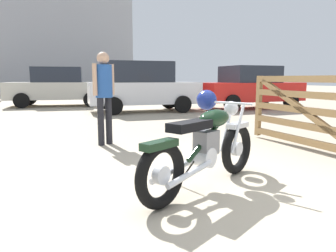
# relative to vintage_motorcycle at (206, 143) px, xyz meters

# --- Properties ---
(ground_plane) EXTENTS (80.00, 80.00, 0.00)m
(ground_plane) POSITION_rel_vintage_motorcycle_xyz_m (0.20, -0.04, -0.49)
(ground_plane) COLOR tan
(vintage_motorcycle) EXTENTS (1.88, 1.15, 1.07)m
(vintage_motorcycle) POSITION_rel_vintage_motorcycle_xyz_m (0.00, 0.00, 0.00)
(vintage_motorcycle) COLOR black
(vintage_motorcycle) RESTS_ON ground_plane
(timber_gate) EXTENTS (0.19, 2.54, 1.60)m
(timber_gate) POSITION_rel_vintage_motorcycle_xyz_m (2.43, 0.77, 0.21)
(timber_gate) COLOR olive
(timber_gate) RESTS_ON ground_plane
(bystander) EXTENTS (0.42, 0.30, 1.66)m
(bystander) POSITION_rel_vintage_motorcycle_xyz_m (-0.63, 2.69, 0.53)
(bystander) COLOR black
(bystander) RESTS_ON ground_plane
(blue_hatchback_right) EXTENTS (4.22, 1.95, 1.67)m
(blue_hatchback_right) POSITION_rel_vintage_motorcycle_xyz_m (6.00, 7.58, 0.34)
(blue_hatchback_right) COLOR black
(blue_hatchback_right) RESTS_ON ground_plane
(pale_sedan_back) EXTENTS (4.39, 2.35, 1.67)m
(pale_sedan_back) POSITION_rel_vintage_motorcycle_xyz_m (-1.02, 11.62, 0.34)
(pale_sedan_back) COLOR black
(pale_sedan_back) RESTS_ON ground_plane
(red_hatchback_near) EXTENTS (4.02, 2.06, 1.78)m
(red_hatchback_near) POSITION_rel_vintage_motorcycle_xyz_m (1.66, 7.99, 0.43)
(red_hatchback_near) COLOR black
(red_hatchback_near) RESTS_ON ground_plane
(industrial_building) EXTENTS (16.35, 13.78, 22.75)m
(industrial_building) POSITION_rel_vintage_motorcycle_xyz_m (-0.89, 35.32, 5.03)
(industrial_building) COLOR #9EA0A8
(industrial_building) RESTS_ON ground_plane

